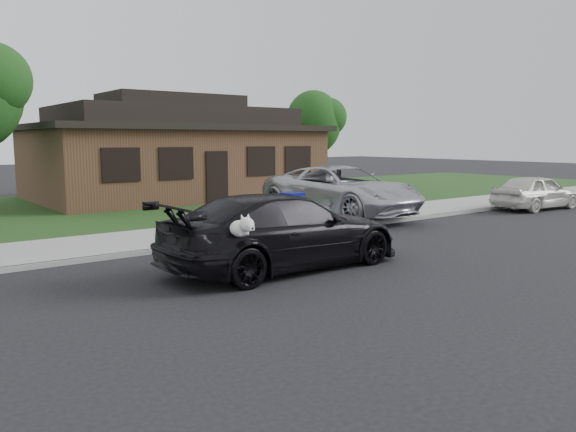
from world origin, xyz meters
TOP-DOWN VIEW (x-y plane):
  - ground at (0.00, 0.00)m, footprint 120.00×120.00m
  - sidewalk at (0.00, 5.00)m, footprint 60.00×3.00m
  - curb at (0.00, 3.50)m, footprint 60.00×0.12m
  - lawn at (0.00, 13.00)m, footprint 60.00×13.00m
  - driveway at (6.00, 10.00)m, footprint 4.50×13.00m
  - sedan at (-0.47, 0.37)m, footprint 5.57×2.64m
  - minivan at (5.81, 5.42)m, footprint 3.15×6.24m
  - white_compact at (13.62, 2.64)m, footprint 4.16×1.92m
  - recycling_bin at (3.16, 4.82)m, footprint 0.64×0.66m
  - house at (4.00, 15.00)m, footprint 12.60×8.60m
  - tree_1 at (12.14, 14.40)m, footprint 3.15×3.00m

SIDE VIEW (x-z plane):
  - ground at x=0.00m, z-range 0.00..0.00m
  - sidewalk at x=0.00m, z-range 0.00..0.12m
  - curb at x=0.00m, z-range 0.00..0.12m
  - lawn at x=0.00m, z-range 0.00..0.13m
  - driveway at x=6.00m, z-range 0.00..0.14m
  - recycling_bin at x=3.16m, z-range 0.13..1.10m
  - white_compact at x=13.62m, z-range 0.00..1.38m
  - sedan at x=-0.47m, z-range 0.00..1.61m
  - minivan at x=5.81m, z-range 0.14..1.83m
  - house at x=4.00m, z-range -0.19..4.46m
  - tree_1 at x=12.14m, z-range 1.09..6.34m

